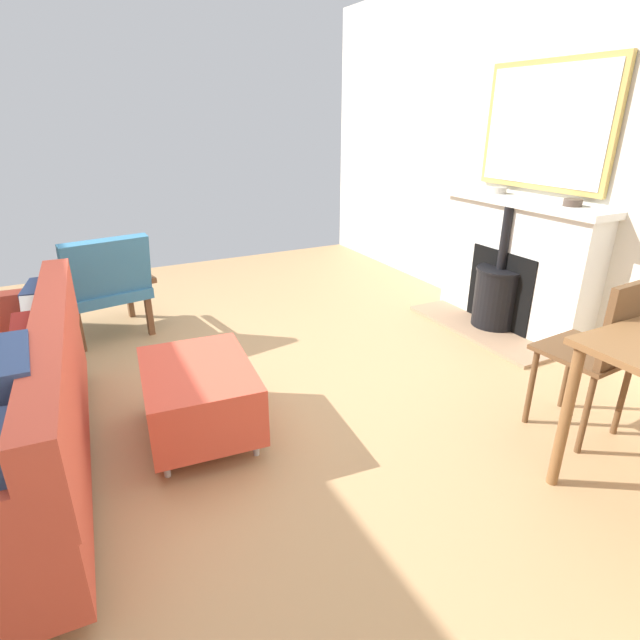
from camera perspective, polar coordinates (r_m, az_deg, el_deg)
name	(u,v)px	position (r m, az deg, el deg)	size (l,w,h in m)	color
ground_plane	(187,398)	(3.21, -14.89, -8.57)	(5.61, 5.98, 0.01)	tan
wall_left	(544,150)	(4.29, 24.21, 17.26)	(0.12, 5.98, 2.73)	beige
fireplace	(510,271)	(4.24, 20.90, 5.21)	(0.63, 1.43, 1.03)	#9E7A5B
mirror_over_mantel	(546,126)	(4.18, 24.33, 19.49)	(0.04, 1.11, 0.89)	tan
mantel_bowl_near	(499,190)	(4.33, 19.75, 13.80)	(0.12, 0.12, 0.05)	#9E9384
mantel_bowl_far	(573,202)	(3.90, 26.87, 11.90)	(0.12, 0.12, 0.05)	#47382D
ottoman	(199,394)	(2.74, -13.61, -8.18)	(0.61, 0.78, 0.40)	#B2B2B7
armchair_accent	(104,283)	(4.09, -23.37, 3.88)	(0.76, 0.70, 0.81)	brown
dining_chair_near_fireplace	(603,346)	(2.88, 29.54, -2.62)	(0.43, 0.43, 0.89)	brown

